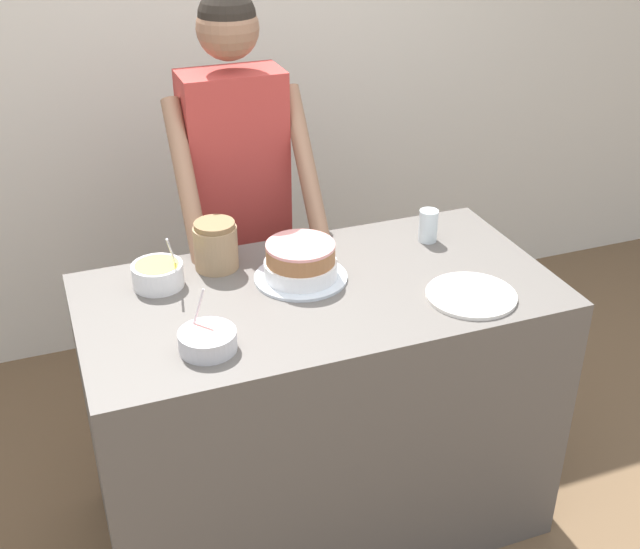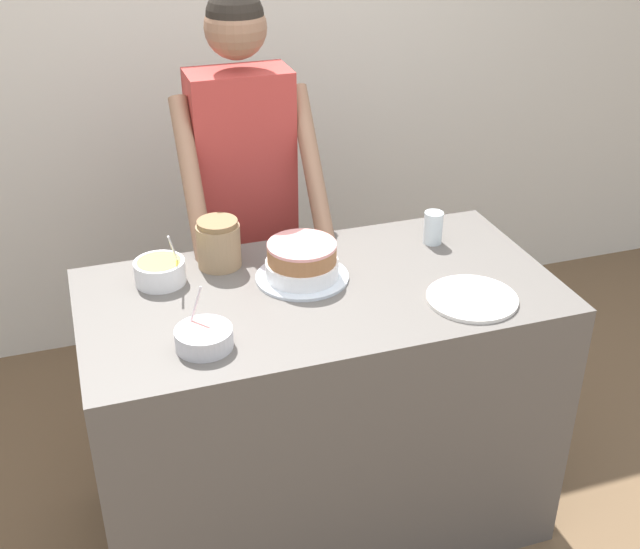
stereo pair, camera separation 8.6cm
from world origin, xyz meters
name	(u,v)px [view 2 (the right image)]	position (x,y,z in m)	size (l,w,h in m)	color
wall_back	(217,62)	(0.00, 1.81, 1.30)	(10.00, 0.05, 2.60)	silver
counter	(320,410)	(0.00, 0.38, 0.47)	(1.47, 0.75, 0.94)	#5B5651
person_baker	(244,179)	(-0.09, 1.00, 1.08)	(0.49, 0.48, 1.75)	#2D2D38
cake	(302,262)	(-0.03, 0.46, 1.00)	(0.30, 0.30, 0.12)	silver
frosting_bowl_pink	(204,337)	(-0.40, 0.18, 0.98)	(0.16, 0.16, 0.16)	silver
frosting_bowl_yellow	(160,271)	(-0.46, 0.57, 0.99)	(0.16, 0.16, 0.19)	white
drinking_glass	(433,228)	(0.47, 0.56, 1.00)	(0.07, 0.07, 0.11)	silver
ceramic_plate	(472,298)	(0.41, 0.17, 0.95)	(0.28, 0.28, 0.01)	white
stoneware_jar	(219,244)	(-0.26, 0.63, 1.02)	(0.14, 0.14, 0.16)	#9E7F5B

